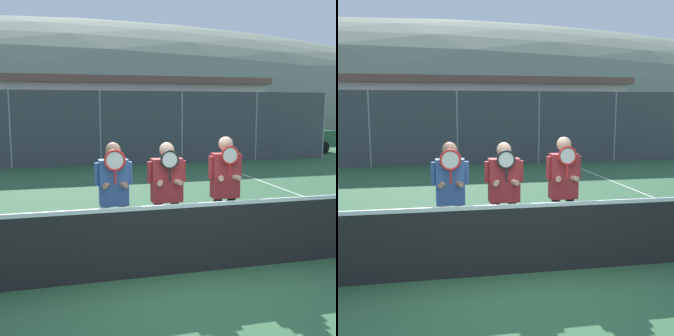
{
  "view_description": "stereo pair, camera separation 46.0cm",
  "coord_description": "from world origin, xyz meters",
  "views": [
    {
      "loc": [
        -1.59,
        -5.28,
        2.26
      ],
      "look_at": [
        0.04,
        0.95,
        1.33
      ],
      "focal_mm": 45.0,
      "sensor_mm": 36.0,
      "label": 1
    },
    {
      "loc": [
        -1.14,
        -5.38,
        2.26
      ],
      "look_at": [
        0.04,
        0.95,
        1.33
      ],
      "focal_mm": 45.0,
      "sensor_mm": 36.0,
      "label": 2
    }
  ],
  "objects": [
    {
      "name": "ground_plane",
      "position": [
        0.0,
        0.0,
        0.0
      ],
      "size": [
        120.0,
        120.0,
        0.0
      ],
      "primitive_type": "plane",
      "color": "#2D5B38"
    },
    {
      "name": "hill_distant",
      "position": [
        0.0,
        54.32,
        0.0
      ],
      "size": [
        126.09,
        70.05,
        24.52
      ],
      "color": "slate",
      "rests_on": "ground_plane"
    },
    {
      "name": "clubhouse_building",
      "position": [
        0.65,
        18.47,
        1.94
      ],
      "size": [
        18.1,
        5.5,
        3.83
      ],
      "color": "beige",
      "rests_on": "ground_plane"
    },
    {
      "name": "fence_back",
      "position": [
        -0.0,
        11.2,
        1.45
      ],
      "size": [
        19.86,
        0.06,
        2.9
      ],
      "color": "gray",
      "rests_on": "ground_plane"
    },
    {
      "name": "tennis_net",
      "position": [
        0.0,
        0.0,
        0.5
      ],
      "size": [
        11.88,
        0.09,
        1.08
      ],
      "color": "gray",
      "rests_on": "ground_plane"
    },
    {
      "name": "court_line_right_sideline",
      "position": [
        4.42,
        3.0,
        0.0
      ],
      "size": [
        0.05,
        16.0,
        0.01
      ],
      "primitive_type": "cube",
      "color": "white",
      "rests_on": "ground_plane"
    },
    {
      "name": "player_leftmost",
      "position": [
        -0.84,
        0.71,
        1.04
      ],
      "size": [
        0.55,
        0.34,
        1.76
      ],
      "color": "white",
      "rests_on": "ground_plane"
    },
    {
      "name": "player_center_left",
      "position": [
        -0.02,
        0.8,
        1.04
      ],
      "size": [
        0.6,
        0.34,
        1.74
      ],
      "color": "black",
      "rests_on": "ground_plane"
    },
    {
      "name": "player_center_right",
      "position": [
        0.88,
        0.69,
        1.08
      ],
      "size": [
        0.55,
        0.34,
        1.82
      ],
      "color": "black",
      "rests_on": "ground_plane"
    },
    {
      "name": "car_left_of_center",
      "position": [
        -1.0,
        13.91,
        0.93
      ],
      "size": [
        4.75,
        1.97,
        1.83
      ],
      "color": "#B2B7BC",
      "rests_on": "ground_plane"
    },
    {
      "name": "car_center",
      "position": [
        4.28,
        13.93,
        0.94
      ],
      "size": [
        4.35,
        2.04,
        1.85
      ],
      "color": "#285638",
      "rests_on": "ground_plane"
    },
    {
      "name": "car_right_of_center",
      "position": [
        9.48,
        13.61,
        0.9
      ],
      "size": [
        4.59,
        2.0,
        1.76
      ],
      "color": "#285638",
      "rests_on": "ground_plane"
    }
  ]
}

